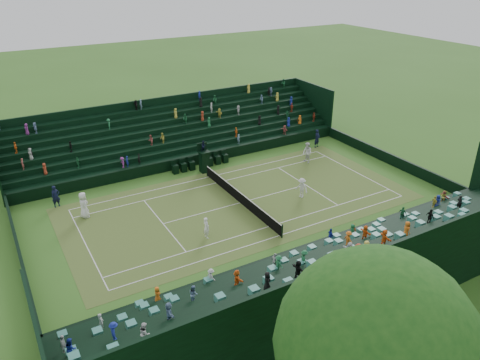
{
  "coord_description": "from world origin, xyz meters",
  "views": [
    {
      "loc": [
        27.95,
        -16.02,
        17.4
      ],
      "look_at": [
        0.0,
        0.0,
        2.0
      ],
      "focal_mm": 35.0,
      "sensor_mm": 36.0,
      "label": 1
    }
  ],
  "objects_px": {
    "player_near_west": "(84,205)",
    "player_far_west": "(307,153)",
    "umpire_chair": "(204,159)",
    "player_near_east": "(206,228)",
    "tennis_net": "(240,197)",
    "player_far_east": "(302,188)"
  },
  "relations": [
    {
      "from": "umpire_chair",
      "to": "player_near_west",
      "type": "relative_size",
      "value": 1.47
    },
    {
      "from": "player_near_east",
      "to": "player_far_east",
      "type": "height_order",
      "value": "player_far_east"
    },
    {
      "from": "player_far_west",
      "to": "player_far_east",
      "type": "distance_m",
      "value": 7.13
    },
    {
      "from": "umpire_chair",
      "to": "player_far_east",
      "type": "height_order",
      "value": "umpire_chair"
    },
    {
      "from": "player_near_west",
      "to": "player_far_west",
      "type": "xyz_separation_m",
      "value": [
        -0.03,
        20.41,
        -0.03
      ]
    },
    {
      "from": "tennis_net",
      "to": "player_far_west",
      "type": "xyz_separation_m",
      "value": [
        -3.84,
        9.39,
        0.45
      ]
    },
    {
      "from": "player_near_west",
      "to": "player_far_west",
      "type": "height_order",
      "value": "player_near_west"
    },
    {
      "from": "player_near_west",
      "to": "tennis_net",
      "type": "bearing_deg",
      "value": -117.52
    },
    {
      "from": "player_near_east",
      "to": "player_near_west",
      "type": "bearing_deg",
      "value": 39.34
    },
    {
      "from": "umpire_chair",
      "to": "player_far_west",
      "type": "xyz_separation_m",
      "value": [
        2.87,
        9.22,
        -0.29
      ]
    },
    {
      "from": "tennis_net",
      "to": "player_far_east",
      "type": "height_order",
      "value": "player_far_east"
    },
    {
      "from": "player_near_east",
      "to": "tennis_net",
      "type": "bearing_deg",
      "value": -58.14
    },
    {
      "from": "player_near_west",
      "to": "player_near_east",
      "type": "bearing_deg",
      "value": -145.39
    },
    {
      "from": "tennis_net",
      "to": "player_near_east",
      "type": "xyz_separation_m",
      "value": [
        3.2,
        -4.47,
        0.27
      ]
    },
    {
      "from": "umpire_chair",
      "to": "tennis_net",
      "type": "bearing_deg",
      "value": -1.47
    },
    {
      "from": "umpire_chair",
      "to": "player_far_east",
      "type": "relative_size",
      "value": 1.78
    },
    {
      "from": "player_near_east",
      "to": "umpire_chair",
      "type": "bearing_deg",
      "value": -28.82
    },
    {
      "from": "player_far_west",
      "to": "umpire_chair",
      "type": "bearing_deg",
      "value": -108.22
    },
    {
      "from": "player_near_east",
      "to": "player_far_east",
      "type": "relative_size",
      "value": 0.96
    },
    {
      "from": "player_near_west",
      "to": "player_far_west",
      "type": "relative_size",
      "value": 1.03
    },
    {
      "from": "tennis_net",
      "to": "umpire_chair",
      "type": "height_order",
      "value": "umpire_chair"
    },
    {
      "from": "player_near_west",
      "to": "player_near_east",
      "type": "xyz_separation_m",
      "value": [
        7.01,
        6.55,
        -0.21
      ]
    }
  ]
}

